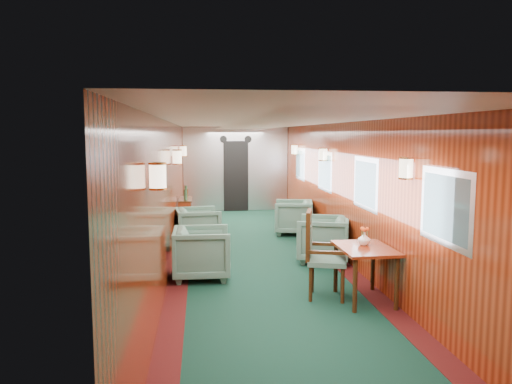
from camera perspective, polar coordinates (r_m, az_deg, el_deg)
room at (r=8.38m, az=0.48°, el=2.79°), size 12.00×12.10×2.40m
bulkhead at (r=14.28m, az=-2.33°, el=2.58°), size 2.98×0.17×2.39m
windows_right at (r=8.93m, az=9.81°, el=1.75°), size 0.02×8.60×0.80m
wall_sconces at (r=8.93m, az=0.05°, el=4.03°), size 2.97×7.97×0.25m
dining_table at (r=6.76m, az=12.36°, el=-7.13°), size 0.69×0.98×0.72m
side_chair at (r=6.80m, az=7.20°, el=-6.67°), size 0.64×0.66×1.18m
credenza at (r=10.93m, az=-8.08°, el=-2.79°), size 0.29×0.91×1.09m
flower_vase at (r=6.83m, az=12.26°, el=-5.25°), size 0.17×0.17×0.17m
armchair_left_near at (r=7.71m, az=-6.18°, el=-6.93°), size 0.87×0.84×0.79m
armchair_left_far at (r=9.86m, az=-6.63°, el=-4.00°), size 0.95×0.93×0.77m
armchair_right_near at (r=8.73m, az=7.65°, el=-5.34°), size 1.08×1.06×0.79m
armchair_right_far at (r=11.03m, az=4.28°, el=-2.88°), size 0.96×0.95×0.75m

